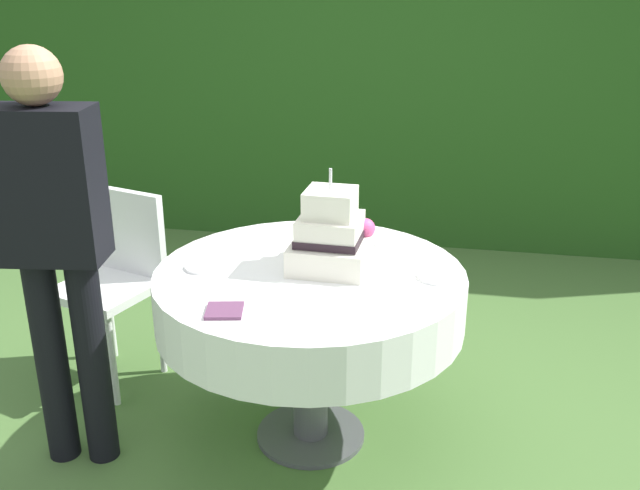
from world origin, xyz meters
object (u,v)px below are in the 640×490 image
serving_plate_left (383,241)px  standing_person (55,238)px  cake_table (310,299)px  garden_chair (117,269)px  wedding_cake (331,237)px  serving_plate_far (204,267)px  serving_plate_near (437,277)px  napkin_stack (224,311)px

serving_plate_left → standing_person: (-1.11, -0.65, 0.17)m
cake_table → garden_chair: 1.05m
standing_person → wedding_cake: bearing=20.1°
cake_table → garden_chair: bearing=160.6°
serving_plate_far → serving_plate_left: size_ratio=1.17×
cake_table → standing_person: standing_person is taller
serving_plate_near → garden_chair: (-1.46, 0.32, -0.22)m
serving_plate_near → garden_chair: bearing=167.6°
standing_person → napkin_stack: bearing=-9.4°
serving_plate_left → standing_person: size_ratio=0.08×
wedding_cake → napkin_stack: (-0.28, -0.45, -0.12)m
napkin_stack → serving_plate_near: bearing=31.4°
serving_plate_left → serving_plate_far: bearing=-148.0°
garden_chair → napkin_stack: bearing=-44.0°
serving_plate_near → serving_plate_left: size_ratio=1.16×
serving_plate_near → garden_chair: garden_chair is taller
garden_chair → standing_person: (0.11, -0.64, 0.39)m
serving_plate_near → serving_plate_far: 0.89m
wedding_cake → serving_plate_left: wedding_cake is taller
serving_plate_far → napkin_stack: same height
serving_plate_far → napkin_stack: bearing=-60.9°
wedding_cake → napkin_stack: 0.55m
cake_table → garden_chair: size_ratio=1.34×
serving_plate_near → serving_plate_left: bearing=125.3°
serving_plate_far → serving_plate_near: bearing=4.5°
wedding_cake → serving_plate_far: wedding_cake is taller
cake_table → serving_plate_far: serving_plate_far is taller
cake_table → standing_person: (-0.87, -0.29, 0.29)m
serving_plate_far → serving_plate_left: bearing=32.0°
garden_chair → standing_person: bearing=-80.0°
serving_plate_far → standing_person: 0.55m
serving_plate_left → serving_plate_near: bearing=-54.7°
cake_table → serving_plate_far: bearing=-173.6°
cake_table → serving_plate_near: bearing=2.7°
cake_table → napkin_stack: napkin_stack is taller
serving_plate_far → wedding_cake: bearing=11.8°
serving_plate_far → standing_person: standing_person is taller
garden_chair → serving_plate_left: bearing=0.7°
garden_chair → standing_person: size_ratio=0.56×
wedding_cake → standing_person: 1.00m
serving_plate_left → standing_person: bearing=-149.7°
napkin_stack → wedding_cake: bearing=58.0°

